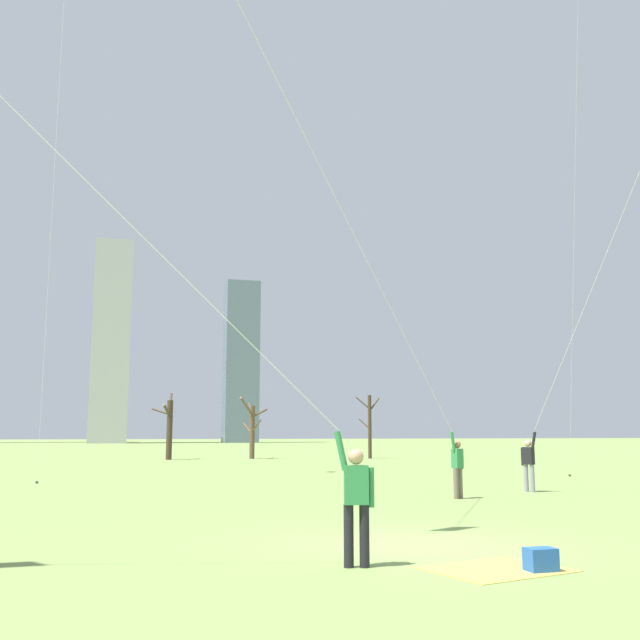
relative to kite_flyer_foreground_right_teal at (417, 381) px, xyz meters
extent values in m
plane|color=#7A934C|center=(-2.72, -6.21, -3.18)|extent=(400.00, 400.00, 0.00)
cylinder|color=#726656|center=(1.89, 1.50, -2.76)|extent=(0.14, 0.14, 0.85)
cylinder|color=#726656|center=(1.71, 1.38, -2.76)|extent=(0.14, 0.14, 0.85)
cube|color=#338C4C|center=(1.80, 1.44, -2.06)|extent=(0.39, 0.35, 0.54)
sphere|color=#9E7051|center=(1.80, 1.44, -1.67)|extent=(0.22, 0.22, 0.22)
cylinder|color=#338C4C|center=(1.98, 1.55, -2.10)|extent=(0.09, 0.09, 0.55)
cylinder|color=#338C4C|center=(1.62, 1.33, -1.59)|extent=(0.22, 0.18, 0.56)
cylinder|color=silver|center=(-2.83, -2.25, 3.90)|extent=(8.91, 7.16, 10.48)
cylinder|color=black|center=(-4.24, -7.98, -2.76)|extent=(0.14, 0.14, 0.85)
cylinder|color=black|center=(-4.46, -7.92, -2.76)|extent=(0.14, 0.14, 0.85)
cube|color=#338C4C|center=(-4.35, -7.95, -2.06)|extent=(0.38, 0.28, 0.54)
sphere|color=tan|center=(-4.35, -7.95, -1.67)|extent=(0.22, 0.22, 0.22)
cylinder|color=#338C4C|center=(-4.15, -8.00, -2.10)|extent=(0.09, 0.09, 0.55)
cylinder|color=#338C4C|center=(-4.55, -7.90, -1.59)|extent=(0.22, 0.14, 0.56)
cylinder|color=gray|center=(4.97, 3.10, -2.76)|extent=(0.14, 0.14, 0.85)
cylinder|color=gray|center=(5.07, 2.91, -2.76)|extent=(0.14, 0.14, 0.85)
cube|color=black|center=(5.02, 3.00, -2.06)|extent=(0.34, 0.39, 0.54)
sphere|color=beige|center=(5.02, 3.00, -1.67)|extent=(0.22, 0.22, 0.22)
cylinder|color=black|center=(4.92, 3.19, -2.10)|extent=(0.09, 0.09, 0.55)
cylinder|color=black|center=(5.12, 2.82, -1.59)|extent=(0.17, 0.22, 0.56)
cylinder|color=silver|center=(10.67, 7.92, 7.92)|extent=(0.95, 3.98, 22.13)
cylinder|color=#3F3833|center=(11.14, 9.91, -3.14)|extent=(0.10, 0.10, 0.08)
cylinder|color=silver|center=(-10.40, 12.30, 9.92)|extent=(0.21, 2.01, 26.13)
cylinder|color=#3F3833|center=(-10.30, 11.30, -3.14)|extent=(0.10, 0.10, 0.08)
cube|color=#D8BF4C|center=(-2.56, -8.61, -3.18)|extent=(2.09, 1.81, 0.01)
cube|color=#2659B2|center=(-2.06, -8.91, -3.02)|extent=(0.40, 0.28, 0.30)
cylinder|color=brown|center=(1.88, 34.38, -1.31)|extent=(0.36, 0.36, 3.74)
cylinder|color=brown|center=(2.49, 34.82, 0.05)|extent=(1.34, 1.04, 0.71)
cylinder|color=brown|center=(1.87, 35.02, 0.36)|extent=(0.15, 1.36, 0.98)
cylinder|color=brown|center=(1.64, 34.83, -1.07)|extent=(0.64, 1.04, 0.88)
cylinder|color=brown|center=(1.34, 33.72, 0.46)|extent=(1.27, 1.50, 1.35)
cylinder|color=brown|center=(2.02, 33.51, -0.87)|extent=(0.40, 1.80, 0.90)
cylinder|color=#423326|center=(10.14, 32.61, -0.92)|extent=(0.26, 0.26, 4.53)
cylinder|color=#423326|center=(9.85, 32.94, -0.73)|extent=(0.69, 0.75, 0.78)
cylinder|color=#423326|center=(10.57, 32.81, 0.66)|extent=(0.98, 0.54, 1.01)
cylinder|color=#423326|center=(9.71, 32.83, 0.77)|extent=(0.97, 0.55, 0.91)
cylinder|color=#423326|center=(-3.95, 34.07, -1.16)|extent=(0.41, 0.41, 4.06)
cylinder|color=#423326|center=(-3.85, 34.96, 0.86)|extent=(0.37, 1.88, 1.21)
cylinder|color=#423326|center=(-4.52, 34.58, 0.10)|extent=(1.28, 1.16, 0.55)
cylinder|color=#423326|center=(-4.19, 33.62, 0.15)|extent=(0.70, 1.09, 0.91)
cube|color=slate|center=(14.79, 117.75, 11.80)|extent=(6.22, 5.27, 29.96)
cube|color=#B2B2B7|center=(-8.70, 118.18, 14.68)|extent=(6.50, 9.99, 35.73)
camera|label=1|loc=(-7.68, -18.00, -1.34)|focal=41.30mm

